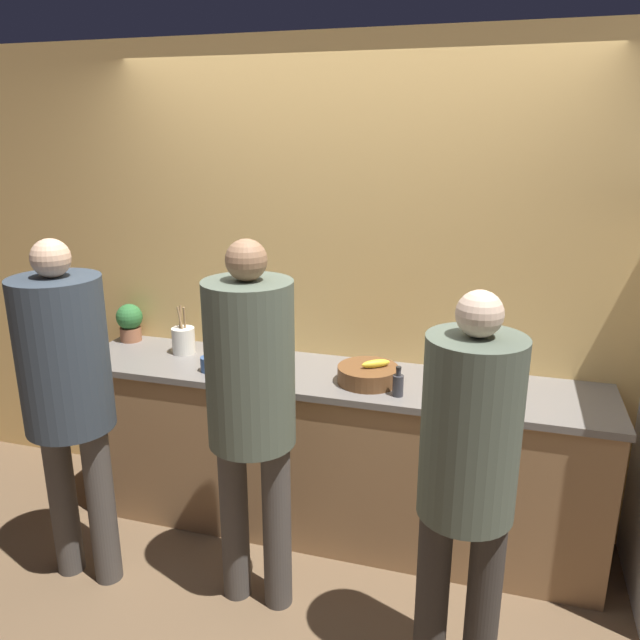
% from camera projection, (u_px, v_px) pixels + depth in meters
% --- Properties ---
extents(ground_plane, '(14.00, 14.00, 0.00)m').
position_uv_depth(ground_plane, '(312.00, 562.00, 3.21)').
color(ground_plane, brown).
extents(wall_back, '(5.20, 0.06, 2.60)m').
position_uv_depth(wall_back, '(346.00, 288.00, 3.41)').
color(wall_back, '#E0B266').
rests_on(wall_back, ground_plane).
extents(counter, '(2.81, 0.61, 0.91)m').
position_uv_depth(counter, '(331.00, 451.00, 3.39)').
color(counter, '#9E754C').
rests_on(counter, ground_plane).
extents(person_left, '(0.40, 0.40, 1.69)m').
position_uv_depth(person_left, '(66.00, 381.00, 2.83)').
color(person_left, '#4C4742').
rests_on(person_left, ground_plane).
extents(person_center, '(0.38, 0.38, 1.72)m').
position_uv_depth(person_center, '(251.00, 395.00, 2.67)').
color(person_center, '#4C4742').
rests_on(person_center, ground_plane).
extents(person_right, '(0.35, 0.35, 1.62)m').
position_uv_depth(person_right, '(468.00, 466.00, 2.24)').
color(person_right, '#38332D').
rests_on(person_right, ground_plane).
extents(fruit_bowl, '(0.31, 0.31, 0.12)m').
position_uv_depth(fruit_bowl, '(368.00, 374.00, 3.12)').
color(fruit_bowl, brown).
rests_on(fruit_bowl, counter).
extents(utensil_crock, '(0.13, 0.13, 0.27)m').
position_uv_depth(utensil_crock, '(183.00, 340.00, 3.52)').
color(utensil_crock, silver).
rests_on(utensil_crock, counter).
extents(bottle_dark, '(0.05, 0.05, 0.15)m').
position_uv_depth(bottle_dark, '(398.00, 384.00, 2.96)').
color(bottle_dark, '#333338').
rests_on(bottle_dark, counter).
extents(cup_blue, '(0.09, 0.09, 0.08)m').
position_uv_depth(cup_blue, '(210.00, 364.00, 3.27)').
color(cup_blue, '#335184').
rests_on(cup_blue, counter).
extents(cup_yellow, '(0.07, 0.07, 0.10)m').
position_uv_depth(cup_yellow, '(237.00, 353.00, 3.39)').
color(cup_yellow, gold).
rests_on(cup_yellow, counter).
extents(potted_plant, '(0.15, 0.15, 0.23)m').
position_uv_depth(potted_plant, '(130.00, 321.00, 3.72)').
color(potted_plant, '#9E6042').
rests_on(potted_plant, counter).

